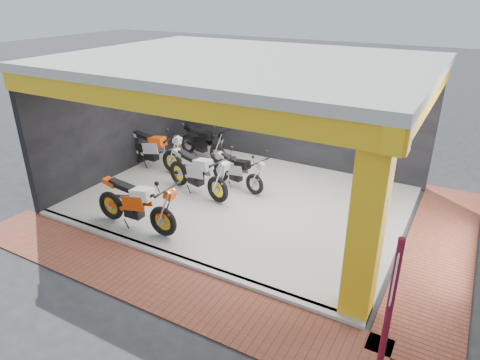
# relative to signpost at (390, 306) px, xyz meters

# --- Properties ---
(ground) EXTENTS (80.00, 80.00, 0.00)m
(ground) POSITION_rel_signpost_xyz_m (-4.40, 1.89, -1.28)
(ground) COLOR #2D2D30
(ground) RESTS_ON ground
(showroom_floor) EXTENTS (8.00, 6.00, 0.10)m
(showroom_floor) POSITION_rel_signpost_xyz_m (-4.40, 3.89, -1.23)
(showroom_floor) COLOR silver
(showroom_floor) RESTS_ON ground
(showroom_ceiling) EXTENTS (8.40, 6.40, 0.20)m
(showroom_ceiling) POSITION_rel_signpost_xyz_m (-4.40, 3.89, 2.32)
(showroom_ceiling) COLOR beige
(showroom_ceiling) RESTS_ON corner_column
(back_wall) EXTENTS (8.20, 0.20, 3.50)m
(back_wall) POSITION_rel_signpost_xyz_m (-4.40, 6.99, 0.47)
(back_wall) COLOR black
(back_wall) RESTS_ON ground
(left_wall) EXTENTS (0.20, 6.20, 3.50)m
(left_wall) POSITION_rel_signpost_xyz_m (-8.50, 3.89, 0.47)
(left_wall) COLOR black
(left_wall) RESTS_ON ground
(corner_column) EXTENTS (0.50, 0.50, 3.50)m
(corner_column) POSITION_rel_signpost_xyz_m (-0.65, 1.14, 0.47)
(corner_column) COLOR yellow
(corner_column) RESTS_ON ground
(header_beam_front) EXTENTS (8.40, 0.30, 0.40)m
(header_beam_front) POSITION_rel_signpost_xyz_m (-4.40, 0.89, 2.02)
(header_beam_front) COLOR yellow
(header_beam_front) RESTS_ON corner_column
(header_beam_right) EXTENTS (0.30, 6.40, 0.40)m
(header_beam_right) POSITION_rel_signpost_xyz_m (-0.40, 3.89, 2.02)
(header_beam_right) COLOR yellow
(header_beam_right) RESTS_ON corner_column
(floor_kerb) EXTENTS (8.00, 0.20, 0.10)m
(floor_kerb) POSITION_rel_signpost_xyz_m (-4.40, 0.87, -1.23)
(floor_kerb) COLOR silver
(floor_kerb) RESTS_ON ground
(paver_front) EXTENTS (9.00, 1.40, 0.03)m
(paver_front) POSITION_rel_signpost_xyz_m (-4.40, 0.09, -1.26)
(paver_front) COLOR #984431
(paver_front) RESTS_ON ground
(paver_right) EXTENTS (1.40, 7.00, 0.03)m
(paver_right) POSITION_rel_signpost_xyz_m (0.40, 3.89, -1.26)
(paver_right) COLOR #984431
(paver_right) RESTS_ON ground
(signpost) EXTENTS (0.09, 0.33, 2.33)m
(signpost) POSITION_rel_signpost_xyz_m (0.00, 0.00, 0.00)
(signpost) COLOR maroon
(signpost) RESTS_ON ground
(moto_hero) EXTENTS (2.38, 0.90, 1.45)m
(moto_hero) POSITION_rel_signpost_xyz_m (-5.00, 1.39, -0.45)
(moto_hero) COLOR #D53F08
(moto_hero) RESTS_ON showroom_floor
(moto_row_a) EXTENTS (2.49, 1.39, 1.44)m
(moto_row_a) POSITION_rel_signpost_xyz_m (-4.83, 3.37, -0.46)
(moto_row_a) COLOR #9EA1A5
(moto_row_a) RESTS_ON showroom_floor
(moto_row_b) EXTENTS (2.05, 1.13, 1.18)m
(moto_row_b) POSITION_rel_signpost_xyz_m (-4.23, 4.24, -0.58)
(moto_row_b) COLOR #999BA0
(moto_row_b) RESTS_ON showroom_floor
(moto_row_c) EXTENTS (2.39, 0.96, 1.44)m
(moto_row_c) POSITION_rel_signpost_xyz_m (-7.01, 4.33, -0.46)
(moto_row_c) COLOR #B1B3B9
(moto_row_c) RESTS_ON showroom_floor
(moto_row_d) EXTENTS (2.23, 1.20, 1.29)m
(moto_row_d) POSITION_rel_signpost_xyz_m (-6.25, 5.63, -0.53)
(moto_row_d) COLOR black
(moto_row_d) RESTS_ON showroom_floor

